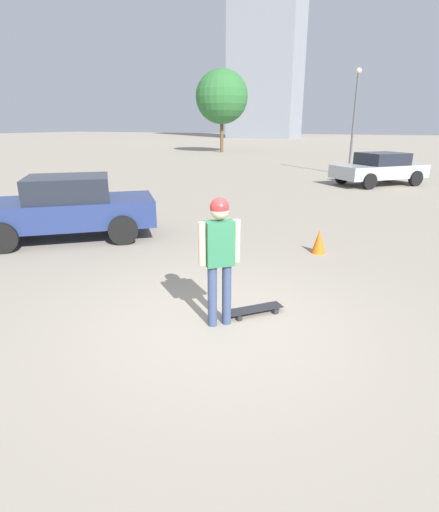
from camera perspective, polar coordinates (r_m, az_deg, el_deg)
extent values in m
plane|color=gray|center=(5.60, 0.00, -9.69)|extent=(220.00, 220.00, 0.00)
cylinder|color=#38476B|center=(5.39, -1.03, -5.76)|extent=(0.13, 0.13, 0.87)
cylinder|color=#38476B|center=(5.44, 1.02, -5.51)|extent=(0.13, 0.13, 0.87)
cube|color=#2D724C|center=(5.16, 0.00, 1.81)|extent=(0.41, 0.40, 0.60)
cylinder|color=beige|center=(5.10, -2.50, 1.75)|extent=(0.10, 0.10, 0.57)
cylinder|color=beige|center=(5.23, 2.44, 2.18)|extent=(0.10, 0.10, 0.57)
sphere|color=beige|center=(5.05, 0.00, 6.55)|extent=(0.23, 0.23, 0.23)
sphere|color=red|center=(5.05, 0.00, 7.00)|extent=(0.25, 0.25, 0.25)
cube|color=#232328|center=(5.87, 5.01, -7.51)|extent=(0.74, 0.78, 0.01)
cylinder|color=#262628|center=(5.68, 2.92, -8.91)|extent=(0.07, 0.08, 0.07)
cylinder|color=#262628|center=(5.88, 1.90, -7.88)|extent=(0.07, 0.08, 0.07)
cylinder|color=#262628|center=(5.92, 8.08, -7.88)|extent=(0.07, 0.08, 0.07)
cylinder|color=#262628|center=(6.11, 6.92, -6.93)|extent=(0.07, 0.08, 0.07)
cube|color=navy|center=(10.20, -21.03, 5.86)|extent=(4.20, 3.97, 0.61)
cube|color=#1E232D|center=(10.09, -20.83, 9.09)|extent=(2.40, 2.37, 0.54)
cylinder|color=black|center=(9.66, -28.70, 2.29)|extent=(0.64, 0.59, 0.67)
cylinder|color=black|center=(11.29, -26.84, 4.62)|extent=(0.64, 0.59, 0.67)
cylinder|color=black|center=(9.37, -13.61, 3.63)|extent=(0.64, 0.59, 0.67)
cylinder|color=black|center=(11.05, -13.95, 5.80)|extent=(0.64, 0.59, 0.67)
cube|color=#ADB2B7|center=(19.73, 21.82, 11.20)|extent=(4.14, 4.29, 0.56)
cube|color=#1E232D|center=(19.76, 22.24, 12.75)|extent=(2.46, 2.48, 0.52)
cylinder|color=black|center=(18.24, 20.63, 9.95)|extent=(0.60, 0.63, 0.67)
cylinder|color=black|center=(19.60, 17.11, 10.82)|extent=(0.60, 0.63, 0.67)
cylinder|color=black|center=(20.05, 26.23, 9.91)|extent=(0.60, 0.63, 0.67)
cylinder|color=black|center=(21.30, 22.67, 10.77)|extent=(0.60, 0.63, 0.67)
cube|color=gray|center=(85.57, 6.89, 30.88)|extent=(12.92, 8.44, 42.75)
cylinder|color=brown|center=(40.40, 0.33, 16.98)|extent=(0.32, 0.32, 3.35)
sphere|color=#2D6B33|center=(40.46, 0.34, 21.80)|extent=(4.95, 4.95, 4.95)
cone|color=orange|center=(8.75, 14.02, 2.06)|extent=(0.29, 0.29, 0.52)
cylinder|color=#59595E|center=(23.15, 18.58, 17.20)|extent=(0.12, 0.12, 5.07)
sphere|color=beige|center=(23.29, 19.29, 23.71)|extent=(0.28, 0.28, 0.28)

